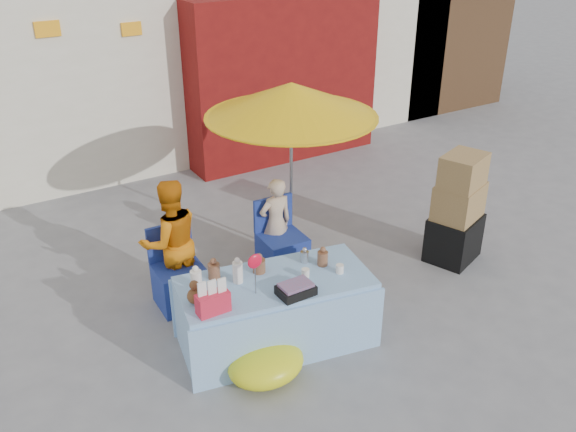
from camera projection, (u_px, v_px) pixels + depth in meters
ground at (316, 330)px, 6.05m from camera, size 80.00×80.00×0.00m
market_table at (275, 311)px, 5.73m from camera, size 1.95×1.18×1.10m
chair_left at (179, 283)px, 6.35m from camera, size 0.50×0.49×0.85m
chair_right at (282, 251)px, 6.93m from camera, size 0.50×0.49×0.85m
vendor_orange at (171, 242)px, 6.26m from camera, size 0.68×0.54×1.36m
vendor_beige at (276, 223)px, 6.90m from camera, size 0.41×0.28×1.10m
umbrella at (291, 101)px, 6.55m from camera, size 1.90×1.90×2.09m
box_stack at (457, 212)px, 7.02m from camera, size 0.73×0.66×1.32m
tarp_bundle at (266, 364)px, 5.36m from camera, size 0.87×0.80×0.32m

